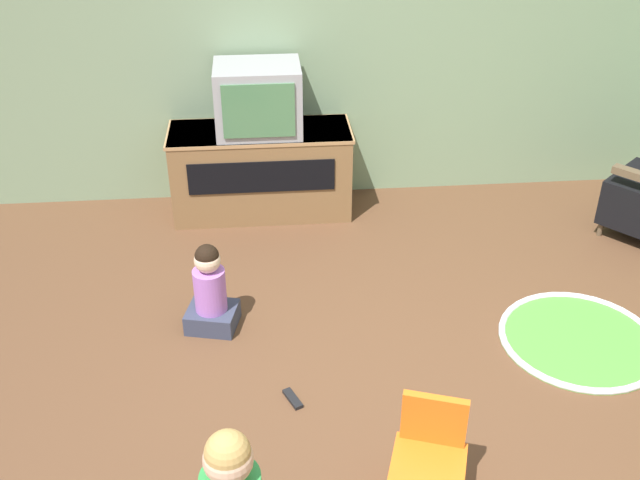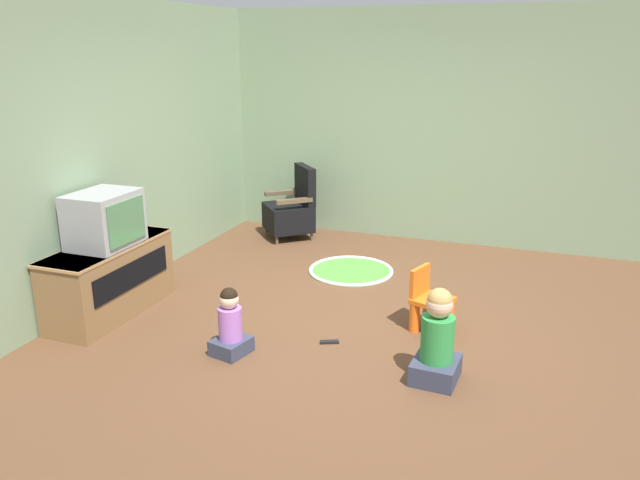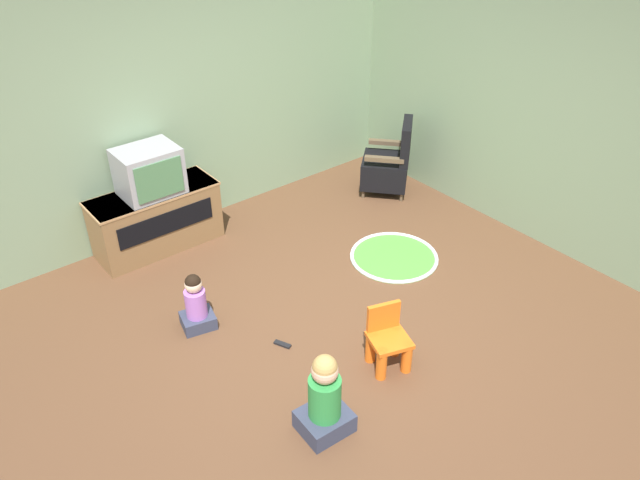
{
  "view_description": "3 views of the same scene",
  "coord_description": "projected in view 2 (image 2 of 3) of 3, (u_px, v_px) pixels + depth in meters",
  "views": [
    {
      "loc": [
        -0.55,
        -2.7,
        2.67
      ],
      "look_at": [
        -0.26,
        0.56,
        0.68
      ],
      "focal_mm": 42.0,
      "sensor_mm": 36.0,
      "label": 1
    },
    {
      "loc": [
        -4.7,
        -1.37,
        2.28
      ],
      "look_at": [
        -0.25,
        0.27,
        0.79
      ],
      "focal_mm": 35.0,
      "sensor_mm": 36.0,
      "label": 2
    },
    {
      "loc": [
        -2.63,
        -3.1,
        3.6
      ],
      "look_at": [
        0.09,
        0.28,
        0.75
      ],
      "focal_mm": 35.0,
      "sensor_mm": 36.0,
      "label": 3
    }
  ],
  "objects": [
    {
      "name": "ground_plane",
      "position": [
        360.0,
        323.0,
        5.34
      ],
      "size": [
        30.0,
        30.0,
        0.0
      ],
      "primitive_type": "plane",
      "color": "brown"
    },
    {
      "name": "tv_cabinet",
      "position": [
        110.0,
        278.0,
        5.46
      ],
      "size": [
        1.27,
        0.5,
        0.63
      ],
      "color": "brown",
      "rests_on": "ground_plane"
    },
    {
      "name": "yellow_kid_chair",
      "position": [
        430.0,
        305.0,
        5.17
      ],
      "size": [
        0.38,
        0.37,
        0.53
      ],
      "rotation": [
        0.0,
        0.0,
        -0.32
      ],
      "color": "orange",
      "rests_on": "ground_plane"
    },
    {
      "name": "wall_back",
      "position": [
        97.0,
        152.0,
        5.61
      ],
      "size": [
        5.7,
        0.12,
        2.71
      ],
      "color": "gray",
      "rests_on": "ground_plane"
    },
    {
      "name": "television",
      "position": [
        104.0,
        219.0,
        5.29
      ],
      "size": [
        0.58,
        0.46,
        0.47
      ],
      "color": "#939399",
      "rests_on": "tv_cabinet"
    },
    {
      "name": "child_watching_left",
      "position": [
        230.0,
        325.0,
        4.75
      ],
      "size": [
        0.32,
        0.3,
        0.54
      ],
      "rotation": [
        0.0,
        0.0,
        -0.23
      ],
      "color": "#33384C",
      "rests_on": "ground_plane"
    },
    {
      "name": "black_armchair",
      "position": [
        292.0,
        210.0,
        7.63
      ],
      "size": [
        0.74,
        0.74,
        0.88
      ],
      "rotation": [
        0.0,
        0.0,
        3.86
      ],
      "color": "brown",
      "rests_on": "ground_plane"
    },
    {
      "name": "remote_control",
      "position": [
        329.0,
        342.0,
        4.98
      ],
      "size": [
        0.1,
        0.15,
        0.02
      ],
      "rotation": [
        0.0,
        0.0,
        1.99
      ],
      "color": "black",
      "rests_on": "ground_plane"
    },
    {
      "name": "child_watching_center",
      "position": [
        437.0,
        341.0,
        4.35
      ],
      "size": [
        0.37,
        0.33,
        0.7
      ],
      "rotation": [
        0.0,
        0.0,
        -0.06
      ],
      "color": "#33384C",
      "rests_on": "ground_plane"
    },
    {
      "name": "wall_right",
      "position": [
        448.0,
        128.0,
        7.22
      ],
      "size": [
        0.12,
        5.51,
        2.71
      ],
      "color": "gray",
      "rests_on": "ground_plane"
    },
    {
      "name": "play_mat",
      "position": [
        351.0,
        271.0,
        6.55
      ],
      "size": [
        0.89,
        0.89,
        0.04
      ],
      "color": "green",
      "rests_on": "ground_plane"
    }
  ]
}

